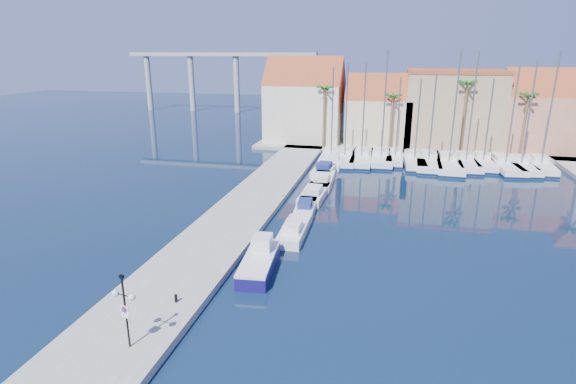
# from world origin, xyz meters

# --- Properties ---
(ground) EXTENTS (260.00, 260.00, 0.00)m
(ground) POSITION_xyz_m (0.00, 0.00, 0.00)
(ground) COLOR black
(ground) RESTS_ON ground
(quay_west) EXTENTS (6.00, 77.00, 0.50)m
(quay_west) POSITION_xyz_m (-9.00, 13.50, 0.25)
(quay_west) COLOR gray
(quay_west) RESTS_ON ground
(shore_north) EXTENTS (54.00, 16.00, 0.50)m
(shore_north) POSITION_xyz_m (10.00, 48.00, 0.25)
(shore_north) COLOR gray
(shore_north) RESTS_ON ground
(lamp_post) EXTENTS (1.35, 0.53, 4.00)m
(lamp_post) POSITION_xyz_m (-7.88, -9.12, 3.13)
(lamp_post) COLOR black
(lamp_post) RESTS_ON quay_west
(bollard) EXTENTS (0.19, 0.19, 0.47)m
(bollard) POSITION_xyz_m (-7.54, -4.74, 0.74)
(bollard) COLOR black
(bollard) RESTS_ON quay_west
(fishing_boat) EXTENTS (2.56, 6.20, 2.12)m
(fishing_boat) POSITION_xyz_m (-4.20, 1.26, 0.70)
(fishing_boat) COLOR #150F5A
(fishing_boat) RESTS_ON ground
(motorboat_west_0) EXTENTS (2.05, 6.03, 1.40)m
(motorboat_west_0) POSITION_xyz_m (-3.14, 7.58, 0.51)
(motorboat_west_0) COLOR white
(motorboat_west_0) RESTS_ON ground
(motorboat_west_1) EXTENTS (2.13, 5.56, 1.40)m
(motorboat_west_1) POSITION_xyz_m (-3.29, 13.42, 0.51)
(motorboat_west_1) COLOR white
(motorboat_west_1) RESTS_ON ground
(motorboat_west_2) EXTENTS (2.47, 7.08, 1.40)m
(motorboat_west_2) POSITION_xyz_m (-3.26, 17.97, 0.51)
(motorboat_west_2) COLOR white
(motorboat_west_2) RESTS_ON ground
(motorboat_west_3) EXTENTS (2.54, 7.27, 1.40)m
(motorboat_west_3) POSITION_xyz_m (-3.21, 23.00, 0.51)
(motorboat_west_3) COLOR white
(motorboat_west_3) RESTS_ON ground
(motorboat_west_4) EXTENTS (2.78, 7.34, 1.40)m
(motorboat_west_4) POSITION_xyz_m (-3.69, 28.52, 0.51)
(motorboat_west_4) COLOR white
(motorboat_west_4) RESTS_ON ground
(motorboat_west_5) EXTENTS (2.29, 6.53, 1.40)m
(motorboat_west_5) POSITION_xyz_m (-3.19, 32.69, 0.51)
(motorboat_west_5) COLOR white
(motorboat_west_5) RESTS_ON ground
(motorboat_west_6) EXTENTS (2.69, 6.65, 1.40)m
(motorboat_west_6) POSITION_xyz_m (-3.09, 38.19, 0.51)
(motorboat_west_6) COLOR white
(motorboat_west_6) RESTS_ON ground
(sailboat_0) EXTENTS (2.82, 9.85, 12.62)m
(sailboat_0) POSITION_xyz_m (-3.90, 35.84, 0.59)
(sailboat_0) COLOR white
(sailboat_0) RESTS_ON ground
(sailboat_1) EXTENTS (3.47, 11.38, 13.27)m
(sailboat_1) POSITION_xyz_m (-1.98, 35.59, 0.58)
(sailboat_1) COLOR white
(sailboat_1) RESTS_ON ground
(sailboat_2) EXTENTS (2.90, 10.57, 13.16)m
(sailboat_2) POSITION_xyz_m (0.36, 35.55, 0.58)
(sailboat_2) COLOR white
(sailboat_2) RESTS_ON ground
(sailboat_3) EXTENTS (3.29, 10.84, 14.82)m
(sailboat_3) POSITION_xyz_m (2.98, 36.24, 0.60)
(sailboat_3) COLOR white
(sailboat_3) RESTS_ON ground
(sailboat_4) EXTENTS (2.64, 8.75, 11.46)m
(sailboat_4) POSITION_xyz_m (4.90, 36.59, 0.59)
(sailboat_4) COLOR white
(sailboat_4) RESTS_ON ground
(sailboat_5) EXTENTS (3.11, 10.29, 11.22)m
(sailboat_5) POSITION_xyz_m (7.37, 35.66, 0.57)
(sailboat_5) COLOR white
(sailboat_5) RESTS_ON ground
(sailboat_6) EXTENTS (3.45, 11.77, 11.94)m
(sailboat_6) POSITION_xyz_m (9.21, 35.56, 0.56)
(sailboat_6) COLOR white
(sailboat_6) RESTS_ON ground
(sailboat_7) EXTENTS (3.51, 12.09, 14.99)m
(sailboat_7) POSITION_xyz_m (11.76, 35.09, 0.59)
(sailboat_7) COLOR white
(sailboat_7) RESTS_ON ground
(sailboat_8) EXTENTS (3.32, 10.48, 14.70)m
(sailboat_8) POSITION_xyz_m (13.91, 35.99, 0.61)
(sailboat_8) COLOR white
(sailboat_8) RESTS_ON ground
(sailboat_9) EXTENTS (2.73, 9.64, 11.36)m
(sailboat_9) POSITION_xyz_m (16.24, 36.69, 0.58)
(sailboat_9) COLOR white
(sailboat_9) RESTS_ON ground
(sailboat_10) EXTENTS (3.68, 10.97, 13.10)m
(sailboat_10) POSITION_xyz_m (18.67, 35.78, 0.58)
(sailboat_10) COLOR white
(sailboat_10) RESTS_ON ground
(sailboat_11) EXTENTS (3.37, 9.94, 13.59)m
(sailboat_11) POSITION_xyz_m (20.54, 35.68, 0.60)
(sailboat_11) COLOR white
(sailboat_11) RESTS_ON ground
(sailboat_12) EXTENTS (3.11, 9.68, 14.72)m
(sailboat_12) POSITION_xyz_m (23.17, 36.48, 0.63)
(sailboat_12) COLOR white
(sailboat_12) RESTS_ON ground
(building_0) EXTENTS (12.30, 9.00, 13.50)m
(building_0) POSITION_xyz_m (-10.00, 47.00, 6.52)
(building_0) COLOR beige
(building_0) RESTS_ON shore_north
(building_1) EXTENTS (10.30, 8.00, 11.00)m
(building_1) POSITION_xyz_m (2.00, 47.00, 5.30)
(building_1) COLOR beige
(building_1) RESTS_ON shore_north
(building_2) EXTENTS (14.20, 10.20, 11.50)m
(building_2) POSITION_xyz_m (13.00, 48.00, 6.26)
(building_2) COLOR tan
(building_2) RESTS_ON shore_north
(building_3) EXTENTS (10.30, 8.00, 12.00)m
(building_3) POSITION_xyz_m (25.00, 47.00, 5.86)
(building_3) COLOR #B2735A
(building_3) RESTS_ON shore_north
(palm_0) EXTENTS (2.60, 2.60, 10.15)m
(palm_0) POSITION_xyz_m (-6.00, 42.00, 9.08)
(palm_0) COLOR brown
(palm_0) RESTS_ON shore_north
(palm_1) EXTENTS (2.60, 2.60, 9.15)m
(palm_1) POSITION_xyz_m (4.00, 42.00, 8.14)
(palm_1) COLOR brown
(palm_1) RESTS_ON shore_north
(palm_2) EXTENTS (2.60, 2.60, 11.15)m
(palm_2) POSITION_xyz_m (14.00, 42.00, 10.02)
(palm_2) COLOR brown
(palm_2) RESTS_ON shore_north
(palm_3) EXTENTS (2.60, 2.60, 9.65)m
(palm_3) POSITION_xyz_m (22.00, 42.00, 8.61)
(palm_3) COLOR brown
(palm_3) RESTS_ON shore_north
(viaduct) EXTENTS (48.00, 2.20, 14.45)m
(viaduct) POSITION_xyz_m (-39.07, 82.00, 10.25)
(viaduct) COLOR #9E9E99
(viaduct) RESTS_ON ground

